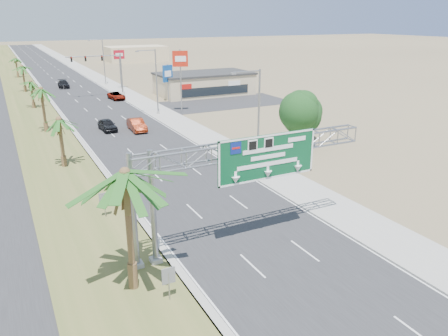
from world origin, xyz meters
TOP-DOWN VIEW (x-y plane):
  - ground at (0.00, 0.00)m, footprint 600.00×600.00m
  - road at (0.00, 110.00)m, footprint 12.00×300.00m
  - sidewalk_right at (8.50, 110.00)m, footprint 4.00×300.00m
  - median_grass at (-10.00, 110.00)m, footprint 7.00×300.00m
  - sign_gantry at (-1.06, 9.93)m, footprint 16.75×1.24m
  - palm_near at (-9.20, 8.00)m, footprint 5.70×5.70m
  - palm_row_b at (-9.50, 32.00)m, footprint 3.99×3.99m
  - palm_row_c at (-9.50, 48.00)m, footprint 3.99×3.99m
  - palm_row_d at (-9.50, 66.00)m, footprint 3.99×3.99m
  - palm_row_e at (-9.50, 85.00)m, footprint 3.99×3.99m
  - palm_row_f at (-9.50, 110.00)m, footprint 3.99×3.99m
  - streetlight_near at (7.30, 22.00)m, footprint 3.27×0.44m
  - streetlight_mid at (7.30, 52.00)m, footprint 3.27×0.44m
  - streetlight_far at (7.30, 88.00)m, footprint 3.27×0.44m
  - signal_mast at (5.17, 71.97)m, footprint 10.28×0.71m
  - store_building at (22.00, 66.00)m, footprint 18.00×10.00m
  - oak_near at (15.00, 26.00)m, footprint 4.50×4.50m
  - oak_far at (18.00, 30.00)m, footprint 3.50×3.50m
  - median_signback_a at (-7.80, 6.00)m, footprint 0.75×0.08m
  - median_signback_b at (-8.50, 18.00)m, footprint 0.75×0.08m
  - building_distant_right at (30.00, 140.00)m, footprint 20.00×12.00m
  - car_left_lane at (-2.00, 45.28)m, footprint 2.04×4.60m
  - car_mid_lane at (1.50, 43.35)m, footprint 1.88×5.00m
  - car_right_lane at (4.97, 68.12)m, footprint 2.64×5.07m
  - car_far at (-1.68, 87.73)m, footprint 2.51×5.54m
  - pole_sign_red_near at (11.33, 51.56)m, footprint 2.36×1.08m
  - pole_sign_blue at (13.00, 62.06)m, footprint 2.00×0.87m
  - pole_sign_red_far at (9.00, 79.97)m, footprint 2.21×0.45m

SIDE VIEW (x-z plane):
  - ground at x=0.00m, z-range 0.00..0.00m
  - road at x=0.00m, z-range 0.00..0.02m
  - sidewalk_right at x=8.50m, z-range 0.00..0.10m
  - median_grass at x=-10.00m, z-range 0.00..0.12m
  - car_right_lane at x=4.97m, z-range 0.00..1.37m
  - car_left_lane at x=-2.00m, z-range 0.00..1.54m
  - car_far at x=-1.68m, z-range 0.00..1.57m
  - car_mid_lane at x=1.50m, z-range 0.00..1.63m
  - median_signback_a at x=-7.80m, z-range 0.41..2.49m
  - median_signback_b at x=-8.50m, z-range 0.41..2.49m
  - store_building at x=22.00m, z-range 0.00..4.00m
  - building_distant_right at x=30.00m, z-range 0.00..5.00m
  - oak_far at x=18.00m, z-range 1.02..6.62m
  - palm_row_d at x=-9.50m, z-range 1.69..7.14m
  - oak_near at x=15.00m, z-range 1.13..7.93m
  - streetlight_near at x=7.30m, z-range -0.31..9.69m
  - streetlight_mid at x=7.30m, z-range -0.31..9.69m
  - streetlight_far at x=7.30m, z-range -0.31..9.69m
  - palm_row_f at x=-9.50m, z-range 1.83..7.58m
  - pole_sign_blue at x=13.00m, z-range 1.43..8.11m
  - signal_mast at x=5.17m, z-range 0.85..8.85m
  - palm_row_b at x=-9.50m, z-range 1.93..7.87m
  - palm_row_e at x=-9.50m, z-range 2.02..8.16m
  - palm_row_c at x=-9.50m, z-range 2.29..9.04m
  - sign_gantry at x=-1.06m, z-range 2.31..9.81m
  - pole_sign_red_far at x=9.00m, z-range 2.39..10.66m
  - palm_near at x=-9.20m, z-range 2.76..11.11m
  - pole_sign_red_near at x=11.33m, z-range 2.89..12.76m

